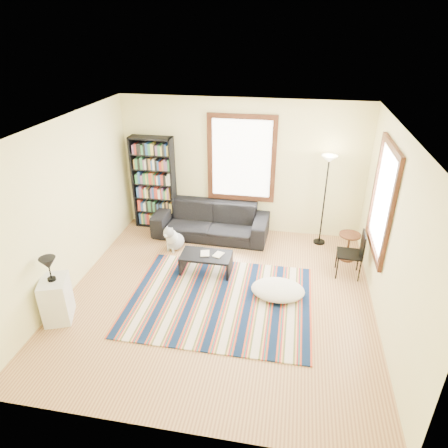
% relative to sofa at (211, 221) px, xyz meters
% --- Properties ---
extents(floor, '(5.00, 5.00, 0.10)m').
position_rel_sofa_xyz_m(floor, '(0.56, -2.05, -0.40)').
color(floor, tan).
rests_on(floor, ground).
extents(ceiling, '(5.00, 5.00, 0.10)m').
position_rel_sofa_xyz_m(ceiling, '(0.56, -2.05, 2.50)').
color(ceiling, white).
rests_on(ceiling, floor).
extents(wall_back, '(5.00, 0.10, 2.80)m').
position_rel_sofa_xyz_m(wall_back, '(0.56, 0.50, 1.05)').
color(wall_back, '#FEF2AB').
rests_on(wall_back, floor).
extents(wall_front, '(5.00, 0.10, 2.80)m').
position_rel_sofa_xyz_m(wall_front, '(0.56, -4.60, 1.05)').
color(wall_front, '#FEF2AB').
rests_on(wall_front, floor).
extents(wall_left, '(0.10, 5.00, 2.80)m').
position_rel_sofa_xyz_m(wall_left, '(-1.99, -2.05, 1.05)').
color(wall_left, '#FEF2AB').
rests_on(wall_left, floor).
extents(wall_right, '(0.10, 5.00, 2.80)m').
position_rel_sofa_xyz_m(wall_right, '(3.11, -2.05, 1.05)').
color(wall_right, '#FEF2AB').
rests_on(wall_right, floor).
extents(window_back, '(1.20, 0.06, 1.60)m').
position_rel_sofa_xyz_m(window_back, '(0.56, 0.42, 1.25)').
color(window_back, white).
rests_on(window_back, wall_back).
extents(window_right, '(0.06, 1.20, 1.60)m').
position_rel_sofa_xyz_m(window_right, '(3.03, -1.25, 1.25)').
color(window_right, white).
rests_on(window_right, wall_right).
extents(rug, '(2.95, 2.36, 0.02)m').
position_rel_sofa_xyz_m(rug, '(0.61, -2.16, -0.34)').
color(rug, '#0B1C3B').
rests_on(rug, floor).
extents(sofa, '(2.41, 1.02, 0.70)m').
position_rel_sofa_xyz_m(sofa, '(0.00, 0.00, 0.00)').
color(sofa, black).
rests_on(sofa, floor).
extents(bookshelf, '(0.90, 0.30, 2.00)m').
position_rel_sofa_xyz_m(bookshelf, '(-1.29, 0.27, 0.65)').
color(bookshelf, black).
rests_on(bookshelf, floor).
extents(coffee_table, '(0.93, 0.56, 0.36)m').
position_rel_sofa_xyz_m(coffee_table, '(0.20, -1.37, -0.17)').
color(coffee_table, black).
rests_on(coffee_table, floor).
extents(book_a, '(0.24, 0.20, 0.02)m').
position_rel_sofa_xyz_m(book_a, '(0.10, -1.37, 0.02)').
color(book_a, beige).
rests_on(book_a, coffee_table).
extents(book_b, '(0.21, 0.24, 0.02)m').
position_rel_sofa_xyz_m(book_b, '(0.35, -1.32, 0.02)').
color(book_b, beige).
rests_on(book_b, coffee_table).
extents(floor_cushion, '(1.07, 0.94, 0.22)m').
position_rel_sofa_xyz_m(floor_cushion, '(1.52, -1.85, -0.24)').
color(floor_cushion, silver).
rests_on(floor_cushion, floor).
extents(floor_lamp, '(0.37, 0.37, 1.86)m').
position_rel_sofa_xyz_m(floor_lamp, '(2.26, 0.10, 0.58)').
color(floor_lamp, black).
rests_on(floor_lamp, floor).
extents(side_table, '(0.49, 0.49, 0.54)m').
position_rel_sofa_xyz_m(side_table, '(2.76, -0.46, -0.08)').
color(side_table, '#442111').
rests_on(side_table, floor).
extents(folding_chair, '(0.44, 0.42, 0.86)m').
position_rel_sofa_xyz_m(folding_chair, '(2.71, -1.00, 0.08)').
color(folding_chair, black).
rests_on(folding_chair, floor).
extents(white_cabinet, '(0.53, 0.60, 0.70)m').
position_rel_sofa_xyz_m(white_cabinet, '(-1.74, -3.02, 0.00)').
color(white_cabinet, silver).
rests_on(white_cabinet, floor).
extents(table_lamp, '(0.31, 0.31, 0.38)m').
position_rel_sofa_xyz_m(table_lamp, '(-1.74, -3.02, 0.54)').
color(table_lamp, black).
rests_on(table_lamp, white_cabinet).
extents(dog, '(0.56, 0.64, 0.54)m').
position_rel_sofa_xyz_m(dog, '(-0.59, -0.66, -0.08)').
color(dog, silver).
rests_on(dog, floor).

